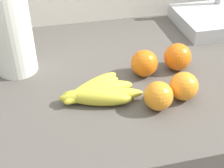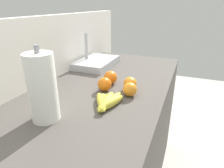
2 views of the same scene
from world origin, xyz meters
name	(u,v)px [view 2 (image 2 of 2)]	position (x,y,z in m)	size (l,w,h in m)	color
counter	(106,146)	(0.00, 0.00, 0.46)	(1.52, 0.71, 0.92)	#514C47
wall_back	(56,111)	(0.00, 0.39, 0.65)	(1.92, 0.06, 1.30)	silver
banana_bunch	(107,102)	(-0.23, -0.11, 0.94)	(0.22, 0.16, 0.04)	gold
orange_front	(130,84)	(-0.01, -0.16, 0.95)	(0.07, 0.07, 0.07)	orange
orange_right	(110,78)	(0.03, -0.02, 0.96)	(0.08, 0.08, 0.08)	orange
orange_center	(105,84)	(-0.08, -0.03, 0.96)	(0.08, 0.08, 0.08)	orange
orange_back_left	(130,89)	(-0.09, -0.18, 0.95)	(0.07, 0.07, 0.07)	orange
paper_towel_roll	(42,88)	(-0.43, 0.08, 1.06)	(0.11, 0.11, 0.31)	white
sink_basin	(97,62)	(0.32, 0.22, 0.95)	(0.37, 0.24, 0.24)	#B7BABF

